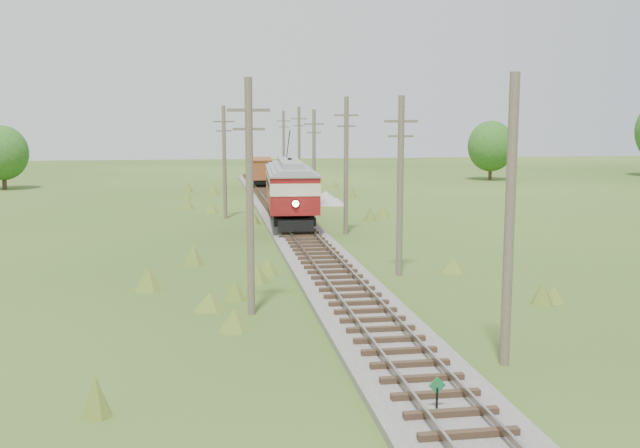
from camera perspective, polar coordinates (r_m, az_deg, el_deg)
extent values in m
plane|color=#274715|center=(17.52, 11.54, -16.84)|extent=(260.00, 260.00, 0.00)
cube|color=#605B54|center=(49.70, -2.21, -0.22)|extent=(3.60, 96.00, 0.25)
cube|color=#726659|center=(49.57, -3.03, 0.17)|extent=(0.08, 96.00, 0.17)
cube|color=#726659|center=(49.74, -1.39, 0.20)|extent=(0.08, 96.00, 0.17)
cube|color=#2D2116|center=(49.67, -2.21, 0.01)|extent=(2.40, 96.00, 0.16)
cylinder|color=black|center=(18.60, 9.33, -13.93)|extent=(0.06, 0.06, 0.80)
cube|color=#186D35|center=(18.43, 9.36, -12.63)|extent=(0.45, 0.03, 0.45)
cube|color=black|center=(51.09, -2.41, 1.07)|extent=(3.42, 12.48, 0.50)
cube|color=maroon|center=(50.97, -2.42, 2.31)|extent=(3.95, 13.58, 1.23)
cube|color=beige|center=(50.88, -2.43, 3.44)|extent=(3.99, 13.65, 0.78)
cube|color=black|center=(50.88, -2.43, 3.44)|extent=(3.98, 13.05, 0.61)
cube|color=maroon|center=(50.83, -2.43, 4.07)|extent=(3.95, 13.58, 0.34)
cube|color=gray|center=(50.81, -2.44, 4.48)|extent=(4.02, 13.72, 0.42)
cube|color=gray|center=(50.78, -2.44, 4.91)|extent=(2.03, 10.13, 0.45)
sphere|color=#FFF2BF|center=(44.21, -1.97, 1.64)|extent=(0.40, 0.40, 0.40)
cylinder|color=black|center=(52.74, -2.56, 6.40)|extent=(0.39, 5.20, 2.16)
cylinder|color=black|center=(46.04, -3.13, 0.21)|extent=(0.19, 0.90, 0.89)
cylinder|color=black|center=(46.13, -1.04, 0.24)|extent=(0.19, 0.90, 0.89)
cylinder|color=black|center=(56.10, -3.54, 1.63)|extent=(0.19, 0.90, 0.89)
cylinder|color=black|center=(56.18, -1.83, 1.65)|extent=(0.19, 0.90, 0.89)
cube|color=black|center=(80.82, -4.83, 3.55)|extent=(2.39, 7.42, 0.51)
cube|color=brown|center=(80.73, -4.84, 4.45)|extent=(2.95, 8.25, 2.04)
cube|color=brown|center=(80.67, -4.85, 5.21)|extent=(3.01, 8.42, 0.12)
cylinder|color=black|center=(78.36, -5.33, 3.43)|extent=(0.15, 0.82, 0.82)
cylinder|color=black|center=(78.41, -4.21, 3.45)|extent=(0.15, 0.82, 0.82)
cylinder|color=black|center=(83.24, -5.42, 3.71)|extent=(0.15, 0.82, 0.82)
cylinder|color=black|center=(83.29, -4.37, 3.72)|extent=(0.15, 0.82, 0.82)
cone|color=gray|center=(64.38, 0.44, 2.13)|extent=(3.24, 3.24, 1.21)
cone|color=gray|center=(63.56, 1.31, 1.82)|extent=(1.82, 1.82, 0.71)
cylinder|color=brown|center=(21.91, 14.92, 0.12)|extent=(0.30, 0.30, 8.80)
cylinder|color=brown|center=(34.19, 6.43, 2.97)|extent=(0.30, 0.30, 8.60)
cube|color=brown|center=(34.06, 6.52, 8.17)|extent=(1.60, 0.12, 0.12)
cube|color=brown|center=(34.06, 6.50, 6.99)|extent=(1.20, 0.10, 0.10)
cylinder|color=brown|center=(46.79, 2.10, 4.64)|extent=(0.30, 0.30, 9.00)
cube|color=brown|center=(46.70, 2.13, 8.69)|extent=(1.60, 0.12, 0.12)
cube|color=brown|center=(46.70, 2.12, 7.83)|extent=(1.20, 0.10, 0.10)
cylinder|color=brown|center=(59.57, -0.48, 5.11)|extent=(0.30, 0.30, 8.40)
cube|color=brown|center=(59.48, -0.49, 8.00)|extent=(1.60, 0.12, 0.12)
cube|color=brown|center=(59.49, -0.48, 7.32)|extent=(1.20, 0.10, 0.10)
cylinder|color=brown|center=(72.47, -1.68, 5.84)|extent=(0.30, 0.30, 8.90)
cube|color=brown|center=(72.42, -1.69, 8.42)|extent=(1.60, 0.12, 0.12)
cube|color=brown|center=(72.42, -1.69, 7.86)|extent=(1.20, 0.10, 0.10)
cylinder|color=brown|center=(85.36, -2.92, 6.12)|extent=(0.30, 0.30, 8.70)
cube|color=brown|center=(85.31, -2.94, 8.23)|extent=(1.60, 0.12, 0.12)
cube|color=brown|center=(85.31, -2.94, 7.76)|extent=(1.20, 0.10, 0.10)
cylinder|color=brown|center=(27.03, -5.64, 2.05)|extent=(0.30, 0.30, 9.00)
cube|color=brown|center=(26.89, -5.74, 9.06)|extent=(1.60, 0.12, 0.12)
cube|color=brown|center=(26.88, -5.72, 7.56)|extent=(1.20, 0.10, 0.10)
cylinder|color=brown|center=(54.94, -7.65, 4.89)|extent=(0.30, 0.30, 8.60)
cube|color=brown|center=(54.85, -7.71, 8.12)|extent=(1.60, 0.12, 0.12)
cube|color=brown|center=(54.86, -7.70, 7.39)|extent=(1.20, 0.10, 0.10)
cylinder|color=#38281C|center=(86.00, -23.94, 3.32)|extent=(0.50, 0.50, 2.34)
ellipsoid|color=#1E5319|center=(85.85, -24.05, 5.22)|extent=(5.46, 5.46, 6.01)
cylinder|color=#38281C|center=(94.10, 13.46, 4.21)|extent=(0.50, 0.50, 2.52)
ellipsoid|color=#1E5319|center=(93.95, 13.52, 6.08)|extent=(5.88, 5.88, 6.47)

